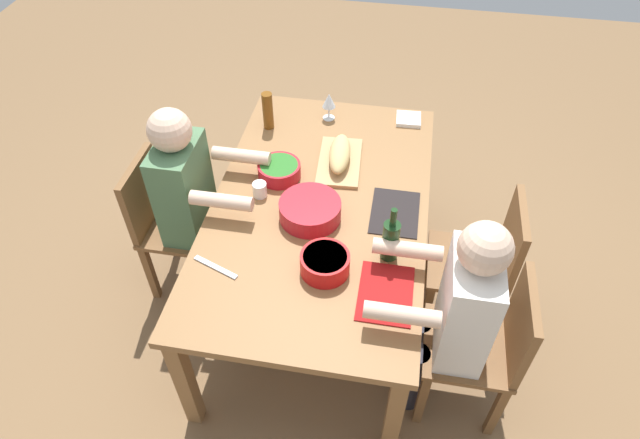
% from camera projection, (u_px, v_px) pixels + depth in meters
% --- Properties ---
extents(ground_plane, '(8.00, 8.00, 0.00)m').
position_uv_depth(ground_plane, '(320.00, 294.00, 3.24)').
color(ground_plane, brown).
extents(dining_table, '(1.80, 1.06, 0.74)m').
position_uv_depth(dining_table, '(320.00, 215.00, 2.77)').
color(dining_table, olive).
rests_on(dining_table, ground_plane).
extents(chair_near_center, '(0.40, 0.40, 0.85)m').
position_uv_depth(chair_near_center, '(485.00, 260.00, 2.80)').
color(chair_near_center, brown).
rests_on(chair_near_center, ground_plane).
extents(chair_near_left, '(0.40, 0.40, 0.85)m').
position_uv_depth(chair_near_left, '(488.00, 344.00, 2.46)').
color(chair_near_left, brown).
rests_on(chair_near_left, ground_plane).
extents(diner_near_left, '(0.41, 0.53, 1.20)m').
position_uv_depth(diner_near_left, '(455.00, 310.00, 2.32)').
color(diner_near_left, '#2D2D38').
rests_on(diner_near_left, ground_plane).
extents(chair_far_center, '(0.40, 0.40, 0.85)m').
position_uv_depth(chair_far_center, '(167.00, 219.00, 3.00)').
color(chair_far_center, brown).
rests_on(chair_far_center, ground_plane).
extents(diner_far_center, '(0.41, 0.53, 1.20)m').
position_uv_depth(diner_far_center, '(192.00, 194.00, 2.83)').
color(diner_far_center, '#2D2D38').
rests_on(diner_far_center, ground_plane).
extents(serving_bowl_fruit, '(0.30, 0.30, 0.09)m').
position_uv_depth(serving_bowl_fruit, '(310.00, 209.00, 2.61)').
color(serving_bowl_fruit, '#B21923').
rests_on(serving_bowl_fruit, dining_table).
extents(serving_bowl_greens, '(0.22, 0.22, 0.08)m').
position_uv_depth(serving_bowl_greens, '(279.00, 170.00, 2.83)').
color(serving_bowl_greens, '#B21923').
rests_on(serving_bowl_greens, dining_table).
extents(serving_bowl_pasta, '(0.22, 0.22, 0.10)m').
position_uv_depth(serving_bowl_pasta, '(325.00, 262.00, 2.38)').
color(serving_bowl_pasta, red).
rests_on(serving_bowl_pasta, dining_table).
extents(cutting_board, '(0.41, 0.24, 0.02)m').
position_uv_depth(cutting_board, '(340.00, 162.00, 2.93)').
color(cutting_board, tan).
rests_on(cutting_board, dining_table).
extents(bread_loaf, '(0.33, 0.13, 0.09)m').
position_uv_depth(bread_loaf, '(340.00, 154.00, 2.89)').
color(bread_loaf, tan).
rests_on(bread_loaf, cutting_board).
extents(wine_bottle, '(0.08, 0.08, 0.29)m').
position_uv_depth(wine_bottle, '(390.00, 240.00, 2.40)').
color(wine_bottle, '#193819').
rests_on(wine_bottle, dining_table).
extents(beer_bottle, '(0.06, 0.06, 0.22)m').
position_uv_depth(beer_bottle, '(268.00, 111.00, 3.09)').
color(beer_bottle, brown).
rests_on(beer_bottle, dining_table).
extents(wine_glass, '(0.08, 0.08, 0.17)m').
position_uv_depth(wine_glass, '(329.00, 101.00, 3.14)').
color(wine_glass, silver).
rests_on(wine_glass, dining_table).
extents(placemat_near_center, '(0.32, 0.23, 0.01)m').
position_uv_depth(placemat_near_center, '(395.00, 212.00, 2.67)').
color(placemat_near_center, black).
rests_on(placemat_near_center, dining_table).
extents(placemat_near_left, '(0.32, 0.23, 0.01)m').
position_uv_depth(placemat_near_left, '(386.00, 293.00, 2.33)').
color(placemat_near_left, maroon).
rests_on(placemat_near_left, dining_table).
extents(cup_far_center, '(0.07, 0.07, 0.08)m').
position_uv_depth(cup_far_center, '(260.00, 190.00, 2.73)').
color(cup_far_center, white).
rests_on(cup_far_center, dining_table).
extents(carving_knife, '(0.10, 0.22, 0.01)m').
position_uv_depth(carving_knife, '(216.00, 267.00, 2.43)').
color(carving_knife, silver).
rests_on(carving_knife, dining_table).
extents(napkin_stack, '(0.15, 0.15, 0.02)m').
position_uv_depth(napkin_stack, '(408.00, 119.00, 3.20)').
color(napkin_stack, white).
rests_on(napkin_stack, dining_table).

